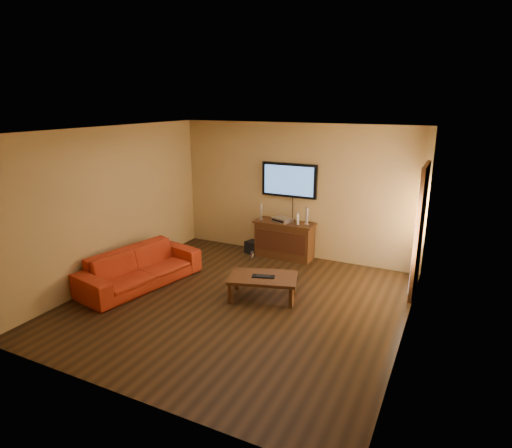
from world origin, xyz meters
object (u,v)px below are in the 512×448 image
Objects in this scene: subwoofer at (253,247)px; keyboard at (263,276)px; media_console at (284,240)px; av_receiver at (282,220)px; sofa at (140,262)px; bottle at (252,256)px; speaker_right at (307,217)px; speaker_left at (261,212)px; coffee_table at (263,279)px; television at (289,180)px; game_console at (298,219)px.

keyboard is (1.12, -1.88, 0.26)m from subwoofer.
av_receiver is (-0.05, 0.00, 0.42)m from media_console.
sofa is (-1.74, -2.36, 0.04)m from media_console.
subwoofer is 0.42m from bottle.
keyboard is at bearing -90.73° from speaker_right.
speaker_left is at bearing -176.76° from speaker_right.
coffee_table is at bearing -66.98° from sofa.
television is at bearing 160.36° from speaker_right.
television is at bearing 101.40° from keyboard.
coffee_table is 3.70× the size of speaker_left.
bottle is (1.22, 1.92, -0.33)m from sofa.
media_console is 5.88× the size of game_console.
television is 2.48m from coffee_table.
speaker_right is 1.66× the size of game_console.
sofa is 8.39× the size of subwoofer.
keyboard is at bearing -40.06° from coffee_table.
speaker_right is (0.45, 0.03, 0.53)m from media_console.
keyboard is at bearing -78.60° from television.
television reaches higher than media_console.
subwoofer is (-0.70, -0.05, -0.25)m from media_console.
av_receiver reaches higher than bottle.
av_receiver is at bearing 103.64° from coffee_table.
av_receiver reaches higher than keyboard.
speaker_left reaches higher than keyboard.
speaker_left is 1.69× the size of bottle.
coffee_table is at bearing -91.26° from speaker_right.
speaker_right is at bearing 89.27° from keyboard.
game_console reaches higher than sofa.
bottle is (-0.93, 1.48, -0.24)m from coffee_table.
keyboard is at bearing -53.92° from av_receiver.
game_console is (0.80, 0.02, -0.05)m from speaker_left.
speaker_left reaches higher than sofa.
av_receiver is at bearing 21.38° from subwoofer.
sofa is 5.55× the size of keyboard.
television is 3.30m from sofa.
bottle is 0.50× the size of keyboard.
bottle is (-0.00, -0.41, -0.81)m from speaker_left.
television reaches higher than speaker_left.
sofa is at bearing -168.90° from keyboard.
television reaches higher than keyboard.
speaker_left is at bearing 89.80° from bottle.
coffee_table is 5.87× the size of game_console.
media_console is 0.70m from speaker_right.
sofa reaches higher than bottle.
speaker_right is 1.39m from subwoofer.
av_receiver is at bearing 104.04° from keyboard.
media_console is 2.93m from sofa.
television is at bearing 90.00° from media_console.
bottle is (-0.97, -0.47, -0.82)m from speaker_right.
bottle is (-0.47, -0.44, -0.70)m from av_receiver.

